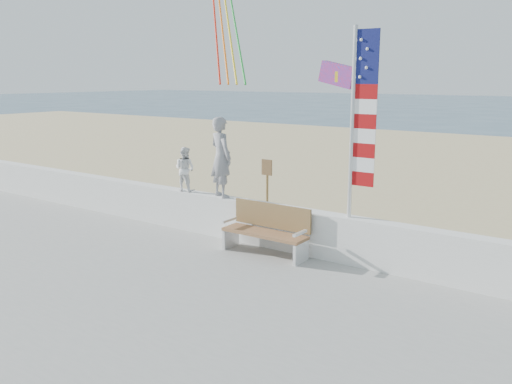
% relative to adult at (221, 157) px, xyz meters
% --- Properties ---
extents(ground, '(220.00, 220.00, 0.00)m').
position_rel_adult_xyz_m(ground, '(0.88, -2.00, -1.96)').
color(ground, '#314D63').
rests_on(ground, ground).
extents(sand, '(90.00, 40.00, 0.08)m').
position_rel_adult_xyz_m(sand, '(0.88, 7.00, -1.92)').
color(sand, tan).
rests_on(sand, ground).
extents(seawall, '(30.00, 0.35, 0.90)m').
position_rel_adult_xyz_m(seawall, '(0.88, 0.00, -1.33)').
color(seawall, white).
rests_on(seawall, boardwalk).
extents(adult, '(0.75, 0.62, 1.76)m').
position_rel_adult_xyz_m(adult, '(0.00, 0.00, 0.00)').
color(adult, gray).
rests_on(adult, seawall).
extents(child, '(0.54, 0.44, 1.03)m').
position_rel_adult_xyz_m(child, '(-1.08, 0.00, -0.37)').
color(child, white).
rests_on(child, seawall).
extents(bench, '(1.80, 0.57, 1.00)m').
position_rel_adult_xyz_m(bench, '(1.53, -0.45, -1.27)').
color(bench, '#966641').
rests_on(bench, boardwalk).
extents(flag, '(0.50, 0.08, 3.50)m').
position_rel_adult_xyz_m(flag, '(3.22, -0.00, 1.03)').
color(flag, silver).
rests_on(flag, seawall).
extents(parafoil_kite, '(0.99, 0.33, 0.67)m').
position_rel_adult_xyz_m(parafoil_kite, '(1.49, 2.62, 1.76)').
color(parafoil_kite, red).
rests_on(parafoil_kite, ground).
extents(sign, '(0.32, 0.07, 1.46)m').
position_rel_adult_xyz_m(sign, '(-0.56, 2.63, -1.02)').
color(sign, olive).
rests_on(sign, sand).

